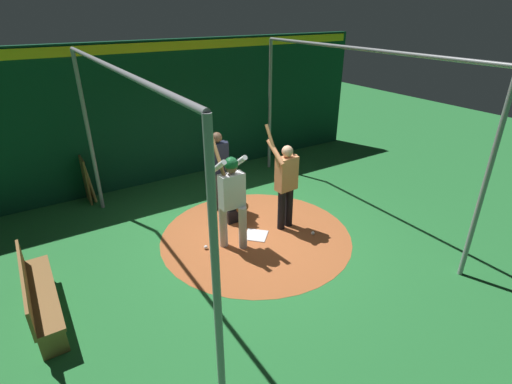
# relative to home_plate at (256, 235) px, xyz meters

# --- Properties ---
(ground_plane) EXTENTS (26.91, 26.91, 0.00)m
(ground_plane) POSITION_rel_home_plate_xyz_m (0.00, 0.00, -0.01)
(ground_plane) COLOR #287A38
(dirt_circle) EXTENTS (3.69, 3.69, 0.01)m
(dirt_circle) POSITION_rel_home_plate_xyz_m (0.00, 0.00, -0.01)
(dirt_circle) COLOR #B76033
(dirt_circle) RESTS_ON ground
(home_plate) EXTENTS (0.59, 0.59, 0.01)m
(home_plate) POSITION_rel_home_plate_xyz_m (0.00, 0.00, 0.00)
(home_plate) COLOR white
(home_plate) RESTS_ON dirt_circle
(batter) EXTENTS (0.68, 0.49, 2.12)m
(batter) POSITION_rel_home_plate_xyz_m (0.07, -0.56, 1.07)
(batter) COLOR #BCBCC0
(batter) RESTS_ON ground
(catcher) EXTENTS (0.58, 0.40, 0.93)m
(catcher) POSITION_rel_home_plate_xyz_m (-0.79, -0.05, 0.35)
(catcher) COLOR black
(catcher) RESTS_ON ground
(umpire) EXTENTS (0.22, 0.49, 1.73)m
(umpire) POSITION_rel_home_plate_xyz_m (-1.42, -0.05, 0.96)
(umpire) COLOR #4C4C51
(umpire) RESTS_ON ground
(visitor) EXTENTS (0.56, 0.52, 2.09)m
(visitor) POSITION_rel_home_plate_xyz_m (0.01, 0.67, 1.00)
(visitor) COLOR black
(visitor) RESTS_ON ground
(back_wall) EXTENTS (0.23, 10.91, 3.38)m
(back_wall) POSITION_rel_home_plate_xyz_m (-3.67, 0.00, 1.69)
(back_wall) COLOR #0C3D26
(back_wall) RESTS_ON ground
(cage_frame) EXTENTS (5.76, 4.57, 3.37)m
(cage_frame) POSITION_rel_home_plate_xyz_m (0.00, 0.00, 2.32)
(cage_frame) COLOR gray
(cage_frame) RESTS_ON ground
(bat_rack) EXTENTS (0.70, 0.20, 1.05)m
(bat_rack) POSITION_rel_home_plate_xyz_m (-3.42, -2.40, 0.49)
(bat_rack) COLOR olive
(bat_rack) RESTS_ON ground
(bench) EXTENTS (1.87, 0.36, 0.85)m
(bench) POSITION_rel_home_plate_xyz_m (0.21, -3.75, 0.44)
(bench) COLOR olive
(bench) RESTS_ON ground
(baseball_0) EXTENTS (0.07, 0.07, 0.07)m
(baseball_0) POSITION_rel_home_plate_xyz_m (0.58, 0.95, 0.03)
(baseball_0) COLOR white
(baseball_0) RESTS_ON dirt_circle
(baseball_1) EXTENTS (0.07, 0.07, 0.07)m
(baseball_1) POSITION_rel_home_plate_xyz_m (-0.11, -1.03, 0.03)
(baseball_1) COLOR white
(baseball_1) RESTS_ON dirt_circle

